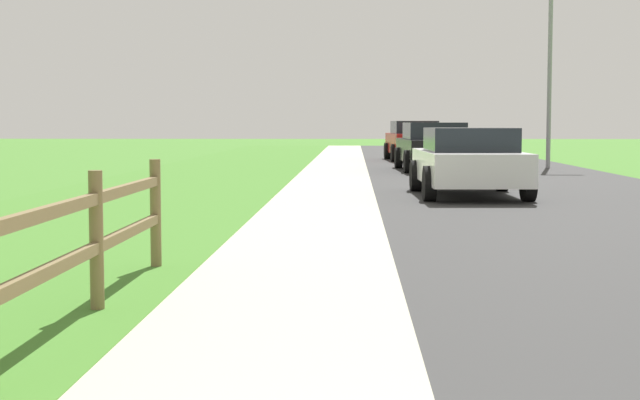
% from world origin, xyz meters
% --- Properties ---
extents(ground_plane, '(120.00, 120.00, 0.00)m').
position_xyz_m(ground_plane, '(0.00, 25.00, 0.00)').
color(ground_plane, '#427A29').
extents(road_asphalt, '(7.00, 66.00, 0.01)m').
position_xyz_m(road_asphalt, '(3.50, 27.00, 0.00)').
color(road_asphalt, '#303030').
rests_on(road_asphalt, ground).
extents(curb_concrete, '(6.00, 66.00, 0.01)m').
position_xyz_m(curb_concrete, '(-3.00, 27.00, 0.00)').
color(curb_concrete, '#BCB69B').
rests_on(curb_concrete, ground).
extents(grass_verge, '(5.00, 66.00, 0.00)m').
position_xyz_m(grass_verge, '(-4.50, 27.00, 0.01)').
color(grass_verge, '#427A29').
rests_on(grass_verge, ground).
extents(parked_suv_white, '(2.16, 4.37, 1.36)m').
position_xyz_m(parked_suv_white, '(1.85, 18.15, 0.70)').
color(parked_suv_white, white).
rests_on(parked_suv_white, ground).
extents(parked_car_black, '(2.29, 4.97, 1.46)m').
position_xyz_m(parked_car_black, '(2.03, 28.53, 0.75)').
color(parked_car_black, black).
rests_on(parked_car_black, ground).
extents(parked_car_red, '(2.23, 4.50, 1.52)m').
position_xyz_m(parked_car_red, '(1.90, 36.47, 0.78)').
color(parked_car_red, maroon).
rests_on(parked_car_red, ground).
extents(street_lamp, '(1.17, 0.20, 6.70)m').
position_xyz_m(street_lamp, '(5.96, 30.47, 3.96)').
color(street_lamp, gray).
rests_on(street_lamp, ground).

